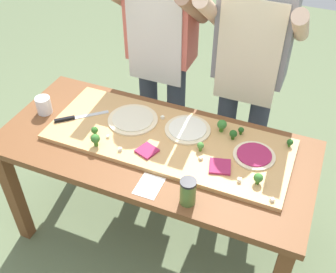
% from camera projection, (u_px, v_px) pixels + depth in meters
% --- Properties ---
extents(ground_plane, '(8.00, 8.00, 0.00)m').
position_uv_depth(ground_plane, '(157.00, 234.00, 2.61)').
color(ground_plane, '#60704C').
extents(prep_table, '(1.64, 0.74, 0.77)m').
position_uv_depth(prep_table, '(155.00, 160.00, 2.18)').
color(prep_table, brown).
rests_on(prep_table, ground).
extents(cutting_board, '(1.27, 0.49, 0.02)m').
position_uv_depth(cutting_board, '(168.00, 140.00, 2.13)').
color(cutting_board, tan).
rests_on(cutting_board, prep_table).
extents(chefs_knife, '(0.24, 0.21, 0.02)m').
position_uv_depth(chefs_knife, '(74.00, 118.00, 2.24)').
color(chefs_knife, '#B7BABF').
rests_on(chefs_knife, cutting_board).
extents(pizza_whole_cheese_artichoke, '(0.27, 0.27, 0.02)m').
position_uv_depth(pizza_whole_cheese_artichoke, '(133.00, 119.00, 2.22)').
color(pizza_whole_cheese_artichoke, beige).
rests_on(pizza_whole_cheese_artichoke, cutting_board).
extents(pizza_whole_beet_magenta, '(0.21, 0.21, 0.02)m').
position_uv_depth(pizza_whole_beet_magenta, '(254.00, 155.00, 2.01)').
color(pizza_whole_beet_magenta, beige).
rests_on(pizza_whole_beet_magenta, cutting_board).
extents(pizza_whole_white_garlic, '(0.24, 0.24, 0.02)m').
position_uv_depth(pizza_whole_white_garlic, '(188.00, 129.00, 2.16)').
color(pizza_whole_white_garlic, beige).
rests_on(pizza_whole_white_garlic, cutting_board).
extents(pizza_slice_near_right, '(0.12, 0.12, 0.01)m').
position_uv_depth(pizza_slice_near_right, '(220.00, 166.00, 1.95)').
color(pizza_slice_near_right, '#9E234C').
rests_on(pizza_slice_near_right, cutting_board).
extents(pizza_slice_center, '(0.12, 0.12, 0.01)m').
position_uv_depth(pizza_slice_center, '(147.00, 151.00, 2.03)').
color(pizza_slice_center, '#9E234C').
rests_on(pizza_slice_center, cutting_board).
extents(broccoli_floret_center_left, '(0.03, 0.03, 0.04)m').
position_uv_depth(broccoli_floret_center_left, '(290.00, 142.00, 2.05)').
color(broccoli_floret_center_left, '#2C5915').
rests_on(broccoli_floret_center_left, cutting_board).
extents(broccoli_floret_back_left, '(0.03, 0.03, 0.05)m').
position_uv_depth(broccoli_floret_back_left, '(201.00, 146.00, 2.02)').
color(broccoli_floret_back_left, '#487A23').
rests_on(broccoli_floret_back_left, cutting_board).
extents(broccoli_floret_front_right, '(0.05, 0.05, 0.07)m').
position_uv_depth(broccoli_floret_front_right, '(222.00, 125.00, 2.13)').
color(broccoli_floret_front_right, '#3F7220').
rests_on(broccoli_floret_front_right, cutting_board).
extents(broccoli_floret_back_mid, '(0.05, 0.05, 0.07)m').
position_uv_depth(broccoli_floret_back_mid, '(95.00, 139.00, 2.05)').
color(broccoli_floret_back_mid, '#3F7220').
rests_on(broccoli_floret_back_mid, cutting_board).
extents(broccoli_floret_front_left, '(0.04, 0.04, 0.05)m').
position_uv_depth(broccoli_floret_front_left, '(95.00, 130.00, 2.12)').
color(broccoli_floret_front_left, '#366618').
rests_on(broccoli_floret_front_left, cutting_board).
extents(broccoli_floret_front_mid, '(0.03, 0.03, 0.04)m').
position_uv_depth(broccoli_floret_front_mid, '(241.00, 130.00, 2.12)').
color(broccoli_floret_front_mid, '#2C5915').
rests_on(broccoli_floret_front_mid, cutting_board).
extents(broccoli_floret_center_right, '(0.04, 0.04, 0.05)m').
position_uv_depth(broccoli_floret_center_right, '(233.00, 134.00, 2.09)').
color(broccoli_floret_center_right, '#2C5915').
rests_on(broccoli_floret_center_right, cutting_board).
extents(broccoli_floret_back_right, '(0.04, 0.04, 0.06)m').
position_uv_depth(broccoli_floret_back_right, '(258.00, 178.00, 1.86)').
color(broccoli_floret_back_right, '#3F7220').
rests_on(broccoli_floret_back_right, cutting_board).
extents(cheese_crumble_a, '(0.02, 0.02, 0.02)m').
position_uv_depth(cheese_crumble_a, '(272.00, 200.00, 1.79)').
color(cheese_crumble_a, white).
rests_on(cheese_crumble_a, cutting_board).
extents(cheese_crumble_b, '(0.02, 0.02, 0.02)m').
position_uv_depth(cheese_crumble_b, '(120.00, 149.00, 2.04)').
color(cheese_crumble_b, silver).
rests_on(cheese_crumble_b, cutting_board).
extents(cheese_crumble_c, '(0.02, 0.02, 0.02)m').
position_uv_depth(cheese_crumble_c, '(201.00, 158.00, 1.99)').
color(cheese_crumble_c, silver).
rests_on(cheese_crumble_c, cutting_board).
extents(cheese_crumble_d, '(0.02, 0.02, 0.02)m').
position_uv_depth(cheese_crumble_d, '(163.00, 117.00, 2.23)').
color(cheese_crumble_d, white).
rests_on(cheese_crumble_d, cutting_board).
extents(cheese_crumble_e, '(0.02, 0.02, 0.02)m').
position_uv_depth(cheese_crumble_e, '(239.00, 180.00, 1.88)').
color(cheese_crumble_e, white).
rests_on(cheese_crumble_e, cutting_board).
extents(cheese_crumble_f, '(0.02, 0.02, 0.01)m').
position_uv_depth(cheese_crumble_f, '(108.00, 137.00, 2.12)').
color(cheese_crumble_f, silver).
rests_on(cheese_crumble_f, cutting_board).
extents(flour_cup, '(0.08, 0.08, 0.10)m').
position_uv_depth(flour_cup, '(44.00, 106.00, 2.29)').
color(flour_cup, white).
rests_on(flour_cup, prep_table).
extents(sauce_jar, '(0.07, 0.07, 0.13)m').
position_uv_depth(sauce_jar, '(188.00, 192.00, 1.78)').
color(sauce_jar, '#517033').
rests_on(sauce_jar, prep_table).
extents(recipe_note, '(0.11, 0.14, 0.00)m').
position_uv_depth(recipe_note, '(149.00, 186.00, 1.89)').
color(recipe_note, white).
rests_on(recipe_note, prep_table).
extents(cook_left, '(0.54, 0.39, 1.67)m').
position_uv_depth(cook_left, '(161.00, 44.00, 2.46)').
color(cook_left, '#333847').
rests_on(cook_left, ground).
extents(cook_right, '(0.54, 0.39, 1.67)m').
position_uv_depth(cook_right, '(250.00, 62.00, 2.30)').
color(cook_right, '#333847').
rests_on(cook_right, ground).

